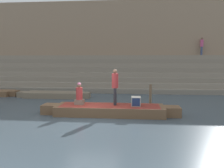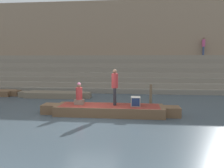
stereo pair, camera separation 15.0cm
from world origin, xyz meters
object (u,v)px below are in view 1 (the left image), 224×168
Objects in this scene: rowboat_main at (110,110)px; person_on_steps at (202,45)px; person_rowing at (79,95)px; moored_boat_shore at (54,94)px; person_standing at (115,84)px; tv_set at (136,101)px; mooring_post at (150,95)px.

person_on_steps is at bearing 54.53° from rowboat_main.
person_rowing is 0.21× the size of moored_boat_shore.
moored_boat_shore is 3.15× the size of person_on_steps.
person_standing is 6.44m from moored_boat_shore.
moored_boat_shore is at bearing 102.02° from person_on_steps.
person_standing is at bearing -45.86° from moored_boat_shore.
rowboat_main is 1.29× the size of moored_boat_shore.
rowboat_main is at bearing -175.82° from tv_set.
moored_boat_shore is (-2.89, 4.34, -0.69)m from person_rowing.
rowboat_main is 1.64m from person_rowing.
moored_boat_shore is at bearing 137.82° from person_standing.
person_rowing is at bearing -147.96° from mooring_post.
mooring_post is (6.52, -2.06, 0.41)m from moored_boat_shore.
moored_boat_shore is at bearing 146.79° from tv_set.
tv_set is at bearing -2.71° from person_rowing.
person_rowing is at bearing -59.41° from moored_boat_shore.
person_on_steps is (11.91, 6.60, 3.78)m from moored_boat_shore.
person_on_steps is at bearing 58.14° from mooring_post.
rowboat_main is at bearing -131.83° from mooring_post.
tv_set is 0.29× the size of person_on_steps.
tv_set is 2.55m from mooring_post.
tv_set is (2.75, -0.13, -0.22)m from person_rowing.
tv_set is 0.09× the size of moored_boat_shore.
mooring_post is (0.88, 2.40, -0.07)m from tv_set.
person_rowing is 2.32× the size of tv_set.
person_standing is 0.34× the size of moored_boat_shore.
person_rowing reaches higher than mooring_post.
mooring_post reaches higher than rowboat_main.
mooring_post is (1.88, 2.23, -0.84)m from person_standing.
rowboat_main reaches higher than moored_boat_shore.
person_standing is 1.28m from tv_set.
rowboat_main is 6.25m from moored_boat_shore.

